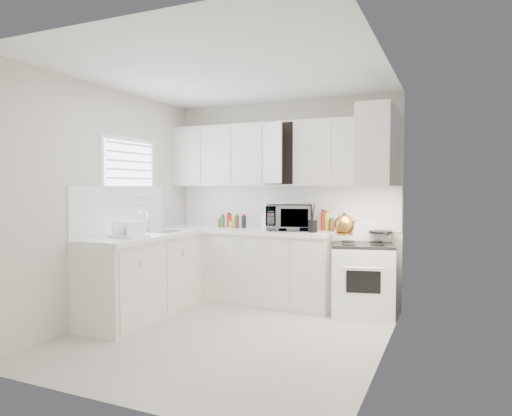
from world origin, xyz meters
The scene contains 33 objects.
floor centered at (0.00, 0.00, 0.00)m, with size 3.20×3.20×0.00m, color beige.
ceiling centered at (0.00, 0.00, 2.60)m, with size 3.20×3.20×0.00m, color white.
wall_back centered at (0.00, 1.60, 1.30)m, with size 3.00×3.00×0.00m, color beige.
wall_front centered at (0.00, -1.60, 1.30)m, with size 3.00×3.00×0.00m, color beige.
wall_left centered at (-1.50, 0.00, 1.30)m, with size 3.20×3.20×0.00m, color beige.
wall_right centered at (1.50, 0.00, 1.30)m, with size 3.20×3.20×0.00m, color beige.
window_blinds centered at (-1.48, 0.35, 1.55)m, with size 0.06×0.96×1.06m, color white, non-canonical shape.
lower_cabinets_back centered at (-0.39, 1.30, 0.45)m, with size 2.22×0.60×0.90m, color beige, non-canonical shape.
lower_cabinets_left centered at (-1.20, 0.20, 0.45)m, with size 0.60×1.60×0.90m, color beige, non-canonical shape.
countertop_back centered at (-0.39, 1.29, 0.93)m, with size 2.24×0.64×0.05m, color silver.
countertop_left centered at (-1.19, 0.20, 0.93)m, with size 0.64×1.62×0.05m, color silver.
backsplash_back centered at (0.00, 1.59, 1.23)m, with size 2.98×0.02×0.55m, color silver.
backsplash_left centered at (-1.49, 0.20, 1.23)m, with size 0.02×1.60×0.55m, color silver.
upper_cabinets_back centered at (0.00, 1.44, 1.50)m, with size 3.00×0.33×0.80m, color beige, non-canonical shape.
upper_cabinets_right centered at (1.33, 0.82, 1.50)m, with size 0.33×0.90×0.80m, color beige, non-canonical shape.
sink centered at (-1.19, 0.55, 1.07)m, with size 0.42×0.38×0.30m, color gray, non-canonical shape.
stove centered at (1.09, 1.29, 0.53)m, with size 0.69×0.57×1.06m, color white, non-canonical shape.
tea_kettle centered at (0.91, 1.13, 1.07)m, with size 0.29×0.24×0.27m, color olive, non-canonical shape.
frying_pan centered at (1.27, 1.45, 0.97)m, with size 0.27×0.46×0.04m, color black, non-canonical shape.
microwave centered at (0.18, 1.32, 1.14)m, with size 0.57×0.32×0.39m, color gray.
rice_cooker centered at (-0.10, 1.38, 1.07)m, with size 0.23×0.23×0.23m, color white, non-canonical shape.
paper_towel centered at (-0.05, 1.52, 1.08)m, with size 0.12×0.12×0.27m, color white.
utensil_crock centered at (0.52, 1.17, 1.13)m, with size 0.12×0.12×0.35m, color black, non-canonical shape.
dish_rack centered at (-1.13, -0.12, 1.05)m, with size 0.37×0.28×0.21m, color white, non-canonical shape.
spice_left_0 centered at (-0.85, 1.42, 1.02)m, with size 0.06×0.06×0.13m, color brown.
spice_left_1 centered at (-0.78, 1.33, 1.02)m, with size 0.06×0.06×0.13m, color #26733D.
spice_left_2 centered at (-0.70, 1.42, 1.02)m, with size 0.06×0.06×0.13m, color red.
spice_left_3 centered at (-0.62, 1.33, 1.02)m, with size 0.06×0.06×0.13m, color #CEDD34.
spice_left_4 centered at (-0.55, 1.42, 1.02)m, with size 0.06×0.06×0.13m, color brown.
spice_left_5 centered at (-0.47, 1.33, 1.02)m, with size 0.06×0.06×0.13m, color black.
sauce_right_0 centered at (0.58, 1.46, 1.05)m, with size 0.06×0.06×0.19m, color red.
sauce_right_1 centered at (0.64, 1.40, 1.05)m, with size 0.06×0.06×0.19m, color #CEDD34.
sauce_right_2 centered at (0.69, 1.46, 1.05)m, with size 0.06×0.06×0.19m, color brown.
Camera 1 is at (2.06, -3.99, 1.50)m, focal length 31.87 mm.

